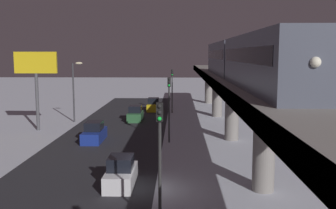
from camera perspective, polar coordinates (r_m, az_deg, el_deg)
ground_plane at (r=25.99m, az=-3.08°, el=-12.16°), size 240.00×240.00×0.00m
avenue_asphalt at (r=26.84m, az=-13.96°, el=-11.73°), size 11.00×104.81×0.01m
elevated_railway at (r=25.19m, az=13.71°, el=0.10°), size 5.00×104.81×6.48m
subway_train at (r=34.57m, az=10.58°, el=6.53°), size 2.94×36.87×3.40m
sedan_yellow_2 at (r=60.40m, az=-2.13°, el=-0.15°), size 1.80×4.04×1.97m
sedan_white at (r=26.66m, az=-6.82°, el=-9.89°), size 1.80×4.23×1.97m
sedan_green at (r=51.59m, az=-4.75°, el=-1.46°), size 1.80×4.03×1.97m
sedan_blue at (r=40.15m, az=-10.62°, el=-4.09°), size 1.80×4.59×1.97m
traffic_light_near at (r=18.94m, az=-1.20°, el=-6.34°), size 0.32×0.44×6.40m
traffic_light_mid at (r=38.29m, az=0.16°, el=0.63°), size 0.32×0.44×6.40m
traffic_light_far at (r=57.82m, az=0.60°, el=2.91°), size 0.32×0.44×6.40m
commercial_billboard at (r=46.69m, az=-18.56°, el=4.70°), size 4.80×0.36×8.90m
street_lamp_far at (r=51.26m, az=-13.30°, el=2.84°), size 1.35×0.44×7.65m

